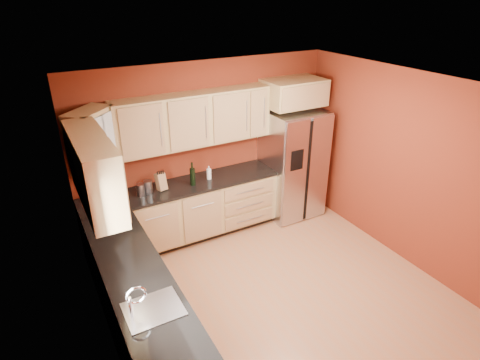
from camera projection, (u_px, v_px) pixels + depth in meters
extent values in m
plane|color=#AF6C44|center=(276.00, 293.00, 5.11)|extent=(4.00, 4.00, 0.00)
plane|color=silver|center=(287.00, 89.00, 3.97)|extent=(4.00, 4.00, 0.00)
cube|color=maroon|center=(207.00, 147.00, 6.11)|extent=(4.00, 0.04, 2.60)
cube|color=maroon|center=(433.00, 319.00, 2.96)|extent=(4.00, 0.04, 2.60)
cube|color=maroon|center=(100.00, 255.00, 3.67)|extent=(0.04, 4.00, 2.60)
cube|color=maroon|center=(404.00, 168.00, 5.41)|extent=(0.04, 4.00, 2.60)
cube|color=#AA8252|center=(184.00, 214.00, 6.01)|extent=(2.90, 0.60, 0.88)
cube|color=#AA8252|center=(142.00, 314.00, 4.17)|extent=(0.60, 2.80, 0.88)
cube|color=black|center=(182.00, 187.00, 5.80)|extent=(2.90, 0.62, 0.04)
cube|color=black|center=(138.00, 279.00, 3.98)|extent=(0.62, 2.80, 0.04)
cube|color=#AA8252|center=(194.00, 119.00, 5.64)|extent=(2.30, 0.33, 0.75)
cube|color=#AA8252|center=(94.00, 171.00, 4.08)|extent=(0.33, 1.35, 0.75)
cube|color=#AA8252|center=(92.00, 140.00, 4.90)|extent=(0.67, 0.67, 0.75)
cube|color=#AA8252|center=(294.00, 92.00, 6.13)|extent=(0.92, 0.60, 0.40)
cube|color=#A9A9AE|center=(292.00, 163.00, 6.58)|extent=(0.90, 0.75, 1.78)
cube|color=white|center=(110.00, 262.00, 3.17)|extent=(0.03, 0.90, 1.00)
cylinder|color=#A9A9AE|center=(148.00, 187.00, 5.55)|extent=(0.13, 0.13, 0.18)
cylinder|color=#A9A9AE|center=(141.00, 190.00, 5.47)|extent=(0.13, 0.13, 0.18)
cube|color=#A57A50|center=(161.00, 182.00, 5.63)|extent=(0.14, 0.14, 0.24)
cylinder|color=white|center=(209.00, 173.00, 5.95)|extent=(0.08, 0.08, 0.20)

